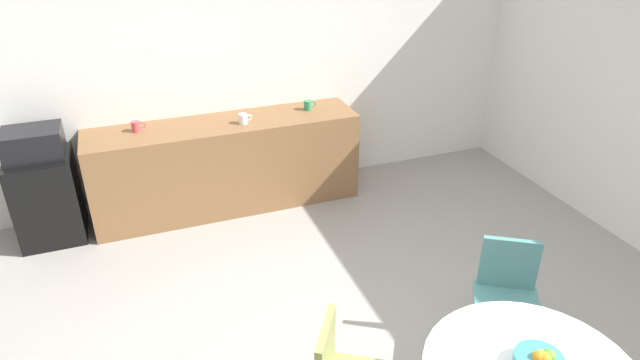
% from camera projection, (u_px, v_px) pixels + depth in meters
% --- Properties ---
extents(wall_back, '(6.00, 0.10, 2.60)m').
position_uv_depth(wall_back, '(243.00, 69.00, 5.43)').
color(wall_back, white).
rests_on(wall_back, ground_plane).
extents(counter_block, '(2.59, 0.60, 0.90)m').
position_uv_depth(counter_block, '(227.00, 165.00, 5.44)').
color(counter_block, brown).
rests_on(counter_block, ground_plane).
extents(mini_fridge, '(0.54, 0.54, 0.81)m').
position_uv_depth(mini_fridge, '(48.00, 198.00, 4.95)').
color(mini_fridge, black).
rests_on(mini_fridge, ground_plane).
extents(microwave, '(0.48, 0.38, 0.26)m').
position_uv_depth(microwave, '(33.00, 144.00, 4.71)').
color(microwave, black).
rests_on(microwave, mini_fridge).
extents(chair_teal, '(0.58, 0.58, 0.83)m').
position_uv_depth(chair_teal, '(508.00, 286.00, 3.66)').
color(chair_teal, silver).
rests_on(chair_teal, ground_plane).
extents(mug_white, '(0.13, 0.08, 0.09)m').
position_uv_depth(mug_white, '(243.00, 119.00, 5.19)').
color(mug_white, white).
rests_on(mug_white, counter_block).
extents(mug_green, '(0.13, 0.08, 0.09)m').
position_uv_depth(mug_green, '(308.00, 105.00, 5.52)').
color(mug_green, '#338C59').
rests_on(mug_green, counter_block).
extents(mug_red, '(0.13, 0.08, 0.09)m').
position_uv_depth(mug_red, '(136.00, 126.00, 5.02)').
color(mug_red, '#D84C4C').
rests_on(mug_red, counter_block).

